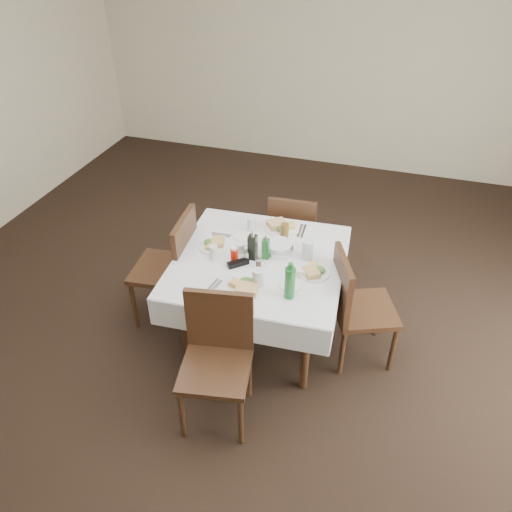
{
  "coord_description": "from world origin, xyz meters",
  "views": [
    {
      "loc": [
        1.03,
        -2.74,
        2.92
      ],
      "look_at": [
        0.15,
        0.07,
        0.8
      ],
      "focal_mm": 35.0,
      "sensor_mm": 36.0,
      "label": 1
    }
  ],
  "objects_px": {
    "water_n": "(251,224)",
    "ketchup_bottle": "(234,255)",
    "oil_cruet_green": "(266,248)",
    "chair_south": "(218,350)",
    "chair_north": "(293,232)",
    "water_e": "(307,250)",
    "dining_table": "(259,269)",
    "coffee_mug": "(240,249)",
    "bread_basket": "(278,248)",
    "green_bottle": "(290,282)",
    "chair_west": "(173,262)",
    "water_s": "(258,278)",
    "chair_east": "(354,302)",
    "water_w": "(214,252)"
  },
  "relations": [
    {
      "from": "ketchup_bottle",
      "to": "water_n",
      "type": "bearing_deg",
      "value": 90.73
    },
    {
      "from": "ketchup_bottle",
      "to": "dining_table",
      "type": "bearing_deg",
      "value": 22.81
    },
    {
      "from": "water_e",
      "to": "water_w",
      "type": "xyz_separation_m",
      "value": [
        -0.65,
        -0.21,
        -0.02
      ]
    },
    {
      "from": "water_n",
      "to": "water_e",
      "type": "height_order",
      "value": "water_e"
    },
    {
      "from": "water_w",
      "to": "chair_south",
      "type": "bearing_deg",
      "value": -67.75
    },
    {
      "from": "water_e",
      "to": "ketchup_bottle",
      "type": "bearing_deg",
      "value": -159.45
    },
    {
      "from": "chair_west",
      "to": "ketchup_bottle",
      "type": "height_order",
      "value": "chair_west"
    },
    {
      "from": "dining_table",
      "to": "water_n",
      "type": "distance_m",
      "value": 0.41
    },
    {
      "from": "water_n",
      "to": "coffee_mug",
      "type": "bearing_deg",
      "value": -87.38
    },
    {
      "from": "water_n",
      "to": "ketchup_bottle",
      "type": "distance_m",
      "value": 0.42
    },
    {
      "from": "water_s",
      "to": "green_bottle",
      "type": "height_order",
      "value": "green_bottle"
    },
    {
      "from": "oil_cruet_green",
      "to": "chair_south",
      "type": "bearing_deg",
      "value": -96.78
    },
    {
      "from": "chair_south",
      "to": "coffee_mug",
      "type": "bearing_deg",
      "value": 97.81
    },
    {
      "from": "dining_table",
      "to": "chair_west",
      "type": "height_order",
      "value": "chair_west"
    },
    {
      "from": "chair_west",
      "to": "oil_cruet_green",
      "type": "height_order",
      "value": "chair_west"
    },
    {
      "from": "chair_north",
      "to": "chair_south",
      "type": "relative_size",
      "value": 0.93
    },
    {
      "from": "chair_north",
      "to": "oil_cruet_green",
      "type": "height_order",
      "value": "oil_cruet_green"
    },
    {
      "from": "chair_south",
      "to": "green_bottle",
      "type": "height_order",
      "value": "green_bottle"
    },
    {
      "from": "chair_east",
      "to": "coffee_mug",
      "type": "relative_size",
      "value": 7.84
    },
    {
      "from": "water_e",
      "to": "green_bottle",
      "type": "distance_m",
      "value": 0.46
    },
    {
      "from": "chair_east",
      "to": "green_bottle",
      "type": "xyz_separation_m",
      "value": [
        -0.41,
        -0.34,
        0.35
      ]
    },
    {
      "from": "water_s",
      "to": "green_bottle",
      "type": "relative_size",
      "value": 0.51
    },
    {
      "from": "chair_north",
      "to": "ketchup_bottle",
      "type": "height_order",
      "value": "ketchup_bottle"
    },
    {
      "from": "bread_basket",
      "to": "oil_cruet_green",
      "type": "height_order",
      "value": "oil_cruet_green"
    },
    {
      "from": "chair_south",
      "to": "water_s",
      "type": "distance_m",
      "value": 0.55
    },
    {
      "from": "water_w",
      "to": "oil_cruet_green",
      "type": "xyz_separation_m",
      "value": [
        0.36,
        0.12,
        0.03
      ]
    },
    {
      "from": "chair_east",
      "to": "chair_west",
      "type": "relative_size",
      "value": 0.94
    },
    {
      "from": "water_e",
      "to": "bread_basket",
      "type": "distance_m",
      "value": 0.23
    },
    {
      "from": "water_e",
      "to": "oil_cruet_green",
      "type": "relative_size",
      "value": 0.72
    },
    {
      "from": "coffee_mug",
      "to": "green_bottle",
      "type": "relative_size",
      "value": 0.43
    },
    {
      "from": "chair_south",
      "to": "ketchup_bottle",
      "type": "bearing_deg",
      "value": 99.78
    },
    {
      "from": "water_e",
      "to": "dining_table",
      "type": "bearing_deg",
      "value": -160.61
    },
    {
      "from": "water_w",
      "to": "green_bottle",
      "type": "height_order",
      "value": "green_bottle"
    },
    {
      "from": "chair_north",
      "to": "ketchup_bottle",
      "type": "distance_m",
      "value": 0.98
    },
    {
      "from": "water_w",
      "to": "chair_east",
      "type": "bearing_deg",
      "value": 5.14
    },
    {
      "from": "chair_east",
      "to": "water_s",
      "type": "xyz_separation_m",
      "value": [
        -0.64,
        -0.3,
        0.3
      ]
    },
    {
      "from": "chair_south",
      "to": "water_w",
      "type": "relative_size",
      "value": 8.39
    },
    {
      "from": "chair_east",
      "to": "dining_table",
      "type": "bearing_deg",
      "value": -179.81
    },
    {
      "from": "chair_south",
      "to": "oil_cruet_green",
      "type": "xyz_separation_m",
      "value": [
        0.09,
        0.78,
        0.32
      ]
    },
    {
      "from": "water_w",
      "to": "coffee_mug",
      "type": "relative_size",
      "value": 0.95
    },
    {
      "from": "coffee_mug",
      "to": "water_e",
      "type": "bearing_deg",
      "value": 9.16
    },
    {
      "from": "chair_east",
      "to": "ketchup_bottle",
      "type": "xyz_separation_m",
      "value": [
        -0.89,
        -0.07,
        0.29
      ]
    },
    {
      "from": "coffee_mug",
      "to": "green_bottle",
      "type": "bearing_deg",
      "value": -38.61
    },
    {
      "from": "chair_north",
      "to": "dining_table",
      "type": "bearing_deg",
      "value": -94.17
    },
    {
      "from": "chair_west",
      "to": "water_n",
      "type": "xyz_separation_m",
      "value": [
        0.55,
        0.33,
        0.26
      ]
    },
    {
      "from": "dining_table",
      "to": "ketchup_bottle",
      "type": "distance_m",
      "value": 0.23
    },
    {
      "from": "water_n",
      "to": "bread_basket",
      "type": "distance_m",
      "value": 0.35
    },
    {
      "from": "water_e",
      "to": "ketchup_bottle",
      "type": "height_order",
      "value": "water_e"
    },
    {
      "from": "chair_north",
      "to": "water_e",
      "type": "xyz_separation_m",
      "value": [
        0.27,
        -0.71,
        0.34
      ]
    },
    {
      "from": "bread_basket",
      "to": "coffee_mug",
      "type": "bearing_deg",
      "value": -159.6
    }
  ]
}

